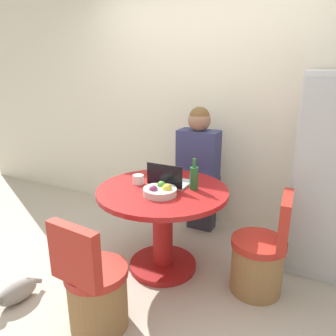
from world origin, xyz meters
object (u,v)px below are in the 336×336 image
at_px(bottle, 194,177).
at_px(chair_right_side, 260,260).
at_px(chair_near_camera, 95,292).
at_px(person_seated, 200,165).
at_px(fruit_bowl, 160,191).
at_px(dining_table, 163,216).
at_px(cat, 16,292).
at_px(laptop, 169,181).

bearing_deg(bottle, chair_right_side, -4.33).
xyz_separation_m(chair_near_camera, person_seated, (0.10, 1.58, 0.46)).
distance_m(fruit_bowl, bottle, 0.31).
distance_m(chair_near_camera, person_seated, 1.65).
xyz_separation_m(dining_table, person_seated, (0.02, 0.76, 0.24)).
distance_m(chair_right_side, bottle, 0.81).
relative_size(chair_near_camera, fruit_bowl, 3.14).
relative_size(chair_right_side, fruit_bowl, 3.14).
xyz_separation_m(chair_right_side, bottle, (-0.58, 0.04, 0.57)).
height_order(person_seated, fruit_bowl, person_seated).
relative_size(chair_right_side, cat, 1.95).
relative_size(chair_right_side, bottle, 3.19).
bearing_deg(chair_right_side, dining_table, -90.00).
bearing_deg(dining_table, laptop, 85.72).
relative_size(person_seated, fruit_bowl, 5.09).
bearing_deg(chair_near_camera, laptop, -89.90).
xyz_separation_m(fruit_bowl, cat, (-0.82, -0.77, -0.69)).
height_order(laptop, bottle, bottle).
xyz_separation_m(chair_near_camera, chair_right_side, (0.89, 0.88, 0.00)).
bearing_deg(fruit_bowl, bottle, 51.92).
bearing_deg(fruit_bowl, cat, -136.93).
height_order(dining_table, bottle, bottle).
relative_size(person_seated, bottle, 5.17).
bearing_deg(person_seated, bottle, 107.74).
relative_size(dining_table, person_seated, 0.81).
relative_size(fruit_bowl, cat, 0.62).
xyz_separation_m(person_seated, bottle, (0.21, -0.65, 0.10)).
bearing_deg(bottle, chair_near_camera, -108.33).
relative_size(dining_table, cat, 2.56).
relative_size(chair_right_side, laptop, 2.57).
distance_m(chair_right_side, fruit_bowl, 0.94).
height_order(dining_table, cat, dining_table).
distance_m(chair_near_camera, fruit_bowl, 0.86).
relative_size(person_seated, cat, 3.15).
height_order(dining_table, person_seated, person_seated).
bearing_deg(bottle, laptop, -179.87).
relative_size(person_seated, laptop, 4.17).
relative_size(fruit_bowl, bottle, 1.01).
bearing_deg(chair_near_camera, chair_right_side, -130.20).
bearing_deg(person_seated, dining_table, 88.28).
bearing_deg(chair_near_camera, dining_table, -90.00).
relative_size(chair_near_camera, chair_right_side, 1.00).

